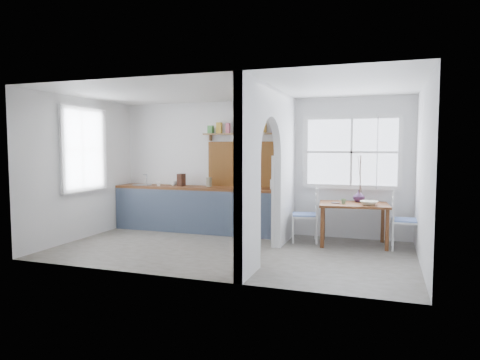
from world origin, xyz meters
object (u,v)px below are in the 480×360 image
(dining_table, at_px, (353,224))
(chair_right, at_px, (406,220))
(vase, at_px, (359,196))
(chair_left, at_px, (305,214))
(kettle, at_px, (274,183))

(dining_table, relative_size, chair_right, 1.18)
(chair_right, height_order, vase, chair_right)
(chair_left, height_order, vase, chair_left)
(kettle, bearing_deg, chair_left, -29.46)
(dining_table, distance_m, vase, 0.53)
(dining_table, bearing_deg, kettle, 164.41)
(vase, bearing_deg, kettle, -179.89)
(chair_right, xyz_separation_m, kettle, (-2.33, 0.29, 0.52))
(chair_left, bearing_deg, chair_right, 76.69)
(chair_left, relative_size, chair_right, 1.00)
(chair_left, relative_size, vase, 4.59)
(dining_table, relative_size, vase, 5.42)
(chair_left, bearing_deg, vase, 93.33)
(dining_table, distance_m, kettle, 1.64)
(kettle, bearing_deg, chair_right, -15.82)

